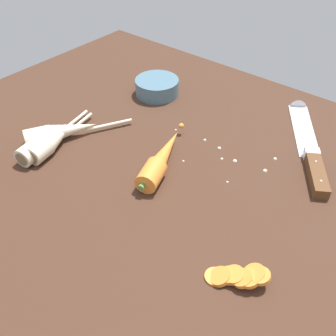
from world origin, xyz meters
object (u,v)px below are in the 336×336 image
at_px(chefs_knife, 307,139).
at_px(prep_bowl, 157,86).
at_px(parsnip_mid_left, 45,141).
at_px(parsnip_front, 53,141).
at_px(carrot_slice_stack, 238,276).
at_px(whole_carrot, 161,159).
at_px(parsnip_mid_right, 61,132).

bearing_deg(chefs_knife, prep_bowl, -172.73).
xyz_separation_m(parsnip_mid_left, prep_bowl, (0.03, 0.32, 0.00)).
distance_m(chefs_knife, parsnip_mid_left, 0.56).
xyz_separation_m(parsnip_front, prep_bowl, (0.02, 0.31, 0.00)).
relative_size(chefs_knife, carrot_slice_stack, 3.60).
height_order(whole_carrot, parsnip_mid_left, whole_carrot).
relative_size(parsnip_mid_right, prep_bowl, 1.95).
bearing_deg(parsnip_mid_right, parsnip_mid_left, -90.74).
height_order(parsnip_mid_left, carrot_slice_stack, parsnip_mid_left).
bearing_deg(carrot_slice_stack, parsnip_front, 176.26).
distance_m(chefs_knife, parsnip_mid_right, 0.53).
bearing_deg(prep_bowl, parsnip_mid_right, -96.62).
bearing_deg(parsnip_front, carrot_slice_stack, -3.74).
bearing_deg(whole_carrot, prep_bowl, 132.05).
bearing_deg(carrot_slice_stack, parsnip_mid_right, 172.58).
bearing_deg(whole_carrot, parsnip_mid_right, -164.25).
bearing_deg(prep_bowl, carrot_slice_stack, -37.42).
xyz_separation_m(whole_carrot, carrot_slice_stack, (0.25, -0.13, -0.01)).
xyz_separation_m(whole_carrot, parsnip_mid_left, (-0.23, -0.11, -0.00)).
height_order(chefs_knife, parsnip_mid_right, parsnip_mid_right).
xyz_separation_m(parsnip_mid_right, carrot_slice_stack, (0.48, -0.06, -0.01)).
distance_m(parsnip_front, carrot_slice_stack, 0.47).
height_order(whole_carrot, prep_bowl, whole_carrot).
relative_size(whole_carrot, carrot_slice_stack, 2.41).
height_order(chefs_knife, parsnip_front, parsnip_front).
bearing_deg(prep_bowl, whole_carrot, -47.95).
relative_size(parsnip_front, prep_bowl, 1.77).
height_order(carrot_slice_stack, prep_bowl, prep_bowl).
bearing_deg(carrot_slice_stack, whole_carrot, 153.40).
relative_size(parsnip_front, carrot_slice_stack, 2.24).
bearing_deg(parsnip_front, whole_carrot, 24.01).
bearing_deg(parsnip_mid_left, parsnip_mid_right, 89.26).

